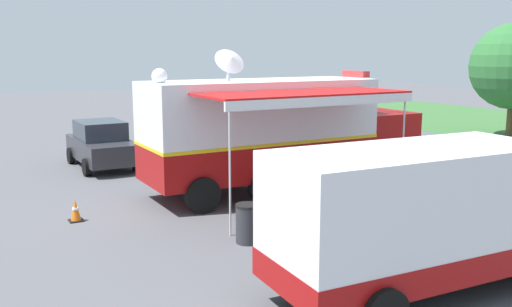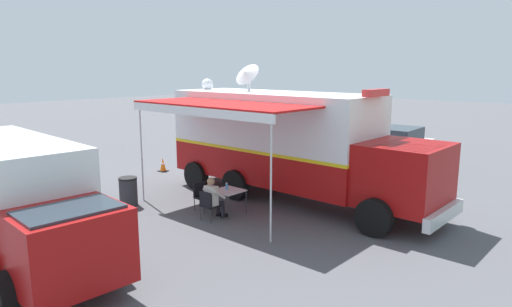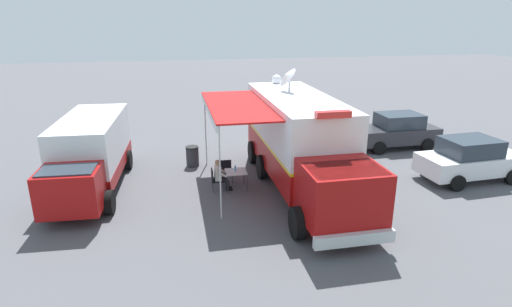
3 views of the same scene
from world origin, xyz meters
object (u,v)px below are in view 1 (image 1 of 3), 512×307
Objects in this scene: car_behind_truck at (102,144)px; water_bottle at (314,180)px; car_far_corner at (205,133)px; command_truck at (281,129)px; folding_chair_beside_table at (295,197)px; seated_responder at (329,191)px; trash_bin at (248,223)px; folding_table at (316,186)px; folding_chair_at_table at (333,198)px; traffic_cone at (76,211)px; support_truck at (434,218)px.

water_bottle is at bearing 22.38° from car_behind_truck.
car_behind_truck is 4.68m from car_far_corner.
car_behind_truck is (-6.39, -4.08, -1.06)m from command_truck.
car_behind_truck is at bearing -162.63° from folding_chair_beside_table.
seated_responder is 3.12m from trash_bin.
folding_chair_at_table is (0.80, 0.01, -0.16)m from folding_table.
water_bottle reaches higher than trash_bin.
traffic_cone is at bearing -43.47° from car_far_corner.
traffic_cone is (0.30, -6.46, -1.66)m from command_truck.
car_far_corner is (-14.99, 2.20, -0.51)m from support_truck.
folding_chair_beside_table is 9.98m from car_far_corner.
car_behind_truck is at bearing -147.42° from command_truck.
support_truck is 14.51m from car_behind_truck.
traffic_cone is at bearing -147.72° from support_truck.
folding_chair_at_table is (0.79, 0.07, -0.32)m from water_bottle.
seated_responder reaches higher than folding_table.
folding_chair_beside_table is at bearing 65.11° from traffic_cone.
car_behind_truck is (-9.64, -3.71, 0.37)m from folding_chair_at_table.
car_behind_truck is at bearing -157.28° from folding_table.
folding_chair_at_table is 1.00× the size of folding_chair_beside_table.
car_far_corner reaches higher than trash_bin.
car_far_corner is (-7.39, 7.01, 0.60)m from traffic_cone.
seated_responder is at bearing 106.80° from trash_bin.
car_far_corner is at bearing 174.12° from water_bottle.
water_bottle is 9.57m from car_behind_truck.
folding_table is 0.82m from folding_chair_at_table.
car_behind_truck reaches higher than folding_table.
car_far_corner is (-0.69, 4.63, 0.00)m from car_behind_truck.
support_truck is (7.60, 4.80, 1.11)m from traffic_cone.
folding_chair_beside_table is at bearing -71.77° from folding_table.
folding_chair_at_table is at bearing 0.84° from folding_table.
support_truck is (4.85, -1.29, 0.73)m from seated_responder.
folding_chair_beside_table is 0.20× the size of car_far_corner.
folding_chair_beside_table is 1.50× the size of traffic_cone.
car_behind_truck is at bearing 160.46° from traffic_cone.
folding_chair_beside_table is 0.13× the size of support_truck.
command_truck is 11.86× the size of folding_table.
car_far_corner reaches higher than water_bottle.
trash_bin is at bearing 4.07° from car_behind_truck.
water_bottle is 0.18× the size of seated_responder.
command_truck is 5.39m from trash_bin.
seated_responder reaches higher than folding_chair_at_table.
seated_responder is (3.06, -0.37, -1.29)m from command_truck.
command_truck reaches higher than car_behind_truck.
folding_table is 0.19× the size of car_behind_truck.
folding_table is 5.65m from support_truck.
support_truck is at bearing -8.35° from car_far_corner.
folding_chair_beside_table is at bearing 17.37° from car_behind_truck.
trash_bin is at bearing 40.40° from traffic_cone.
seated_responder is 6.70m from traffic_cone.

